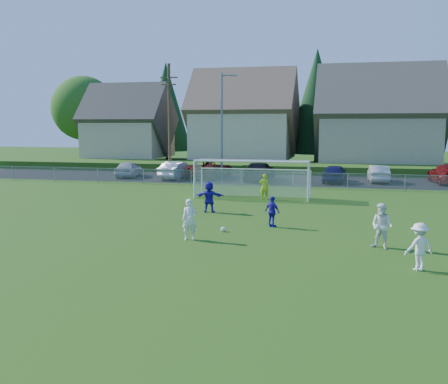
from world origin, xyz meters
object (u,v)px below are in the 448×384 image
Objects in this scene: player_blue_b at (209,197)px; soccer_goal at (253,173)px; player_white_b at (382,226)px; car_e at (335,173)px; soccer_ball at (223,229)px; goalkeeper at (264,187)px; car_b at (177,170)px; car_g at (448,174)px; player_white_c at (419,247)px; car_c at (210,169)px; car_a at (129,169)px; player_white_a at (190,220)px; player_blue_a at (272,212)px; car_d at (259,171)px; car_f at (378,174)px.

player_blue_b is 6.26m from soccer_goal.
player_white_b reaches higher than car_e.
goalkeeper is (0.19, 10.40, 0.71)m from soccer_ball.
car_b is 22.43m from car_g.
soccer_goal is at bearing -89.12° from player_white_c.
car_c is (-4.66, 17.58, -0.04)m from player_blue_b.
car_a is at bearing 3.94° from car_e.
player_white_a is at bearing 115.90° from car_b.
car_b is at bearing 152.03° from player_white_b.
soccer_ball is at bearing 73.46° from goalkeeper.
player_blue_a is 0.86× the size of player_blue_b.
player_white_b is (7.65, 0.22, 0.03)m from player_white_a.
car_b is 13.53m from car_e.
soccer_goal is at bearing 147.24° from player_white_b.
car_e is at bearing -177.60° from car_c.
car_b is 0.86× the size of car_d.
player_blue_b is 0.31× the size of car_g.
player_white_a is 0.40× the size of car_f.
player_blue_b reaches higher than goalkeeper.
player_blue_b is at bearing 90.50° from car_d.
goalkeeper reaches higher than car_c.
car_c is 1.07× the size of car_g.
car_c is at bearing -146.88° from car_b.
car_c is at bearing -76.05° from goalkeeper.
car_d is at bearing 3.31° from car_f.
car_e is at bearing 13.43° from car_f.
player_blue_a is 0.27× the size of car_d.
player_white_b is 0.41× the size of car_f.
car_f is (21.76, 0.85, -0.02)m from car_a.
car_a is (-12.02, 16.71, -0.12)m from player_blue_b.
soccer_ball is at bearing -57.92° from player_white_c.
car_b is (-7.29, 16.24, -0.08)m from player_blue_b.
car_d reaches higher than soccer_ball.
player_blue_a is at bearing 121.26° from car_a.
car_g is at bearing 39.97° from soccer_goal.
soccer_goal is (-7.34, 12.64, 0.75)m from player_white_b.
goalkeeper is at bearing 127.21° from car_c.
player_white_a is 0.40× the size of car_a.
goalkeeper is 18.05m from car_a.
player_white_a is at bearing 69.14° from goalkeeper.
car_b is at bearing -64.12° from goalkeeper.
car_g is (5.43, 27.03, -0.00)m from player_white_c.
car_b is (-9.44, 10.72, -0.06)m from goalkeeper.
goalkeeper is 0.39× the size of car_a.
player_blue_b is 17.80m from car_b.
player_blue_a is (1.98, 1.58, 0.61)m from soccer_ball.
soccer_ball is 2.27m from player_white_a.
soccer_ball is 0.05× the size of car_f.
car_b is at bearing 92.98° from player_white_a.
player_white_c is at bearing -43.09° from player_white_b.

